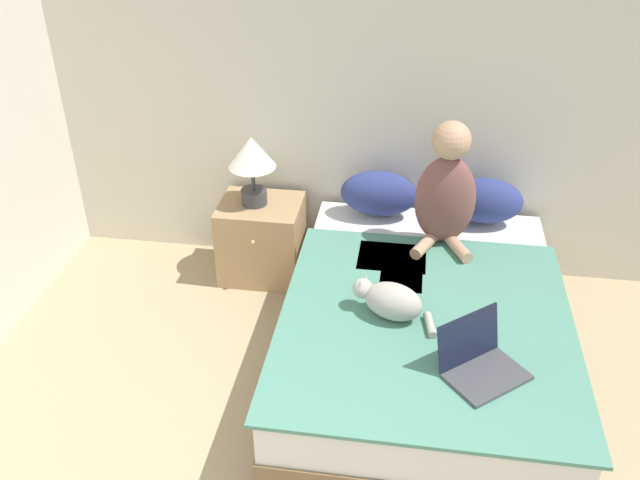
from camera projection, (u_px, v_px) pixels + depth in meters
wall_back at (372, 82)px, 4.12m from camera, size 5.09×0.05×2.55m
bed at (423, 334)px, 3.70m from camera, size 1.47×2.03×0.49m
pillow_near at (379, 193)px, 4.26m from camera, size 0.49×0.26×0.29m
pillow_far at (483, 201)px, 4.18m from camera, size 0.49×0.26×0.29m
person_sitting at (446, 190)px, 3.87m from camera, size 0.36×0.36×0.76m
cat_tabby at (391, 300)px, 3.39m from camera, size 0.44×0.29×0.19m
laptop_open at (480, 363)px, 3.06m from camera, size 0.46×0.45×0.25m
nightstand at (262, 239)px, 4.49m from camera, size 0.53×0.47×0.53m
table_lamp at (252, 158)px, 4.19m from camera, size 0.30×0.30×0.46m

